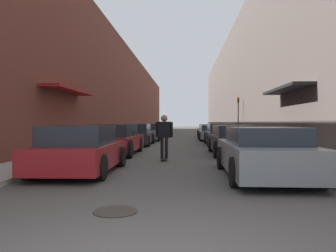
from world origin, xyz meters
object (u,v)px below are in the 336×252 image
(parked_car_left_1, at_px, (115,140))
(parked_car_right_0, at_px, (263,153))
(parked_car_left_2, at_px, (136,135))
(parked_car_right_4, at_px, (208,131))
(parked_car_right_1, at_px, (232,140))
(parked_car_right_3, at_px, (212,133))
(parked_car_left_0, at_px, (80,150))
(traffic_light, at_px, (238,113))
(parked_car_left_3, at_px, (148,132))
(parked_car_right_2, at_px, (221,135))
(manhole_cover, at_px, (115,211))
(skateboarder, at_px, (164,132))

(parked_car_left_1, distance_m, parked_car_right_0, 7.60)
(parked_car_left_2, distance_m, parked_car_right_4, 12.60)
(parked_car_right_1, distance_m, parked_car_right_3, 11.36)
(parked_car_left_0, xyz_separation_m, traffic_light, (7.43, 19.17, 1.60))
(parked_car_left_0, height_order, parked_car_right_0, parked_car_left_0)
(parked_car_left_0, distance_m, parked_car_right_1, 7.39)
(parked_car_left_3, xyz_separation_m, parked_car_right_0, (4.93, -16.57, 0.00))
(parked_car_left_1, xyz_separation_m, parked_car_right_3, (5.14, 11.63, -0.06))
(parked_car_right_0, bearing_deg, parked_car_left_2, 113.59)
(parked_car_left_3, xyz_separation_m, parked_car_right_2, (5.10, -4.63, 0.01))
(traffic_light, bearing_deg, parked_car_left_0, -111.18)
(parked_car_left_0, distance_m, parked_car_left_1, 5.17)
(parked_car_right_0, distance_m, manhole_cover, 4.69)
(parked_car_left_2, bearing_deg, parked_car_right_1, -48.11)
(parked_car_right_0, bearing_deg, parked_car_right_1, 89.55)
(parked_car_left_1, distance_m, manhole_cover, 9.33)
(parked_car_right_4, distance_m, skateboarder, 19.76)
(parked_car_right_0, bearing_deg, traffic_light, 82.83)
(parked_car_left_3, bearing_deg, traffic_light, 22.55)
(parked_car_right_4, bearing_deg, parked_car_right_3, -90.54)
(parked_car_right_0, xyz_separation_m, parked_car_right_1, (0.05, 5.91, -0.01))
(parked_car_right_0, height_order, skateboarder, skateboarder)
(parked_car_left_1, distance_m, skateboarder, 3.12)
(parked_car_left_0, xyz_separation_m, parked_car_left_1, (-0.13, 5.17, 0.01))
(parked_car_left_1, xyz_separation_m, skateboarder, (2.29, -2.08, 0.40))
(parked_car_left_1, bearing_deg, parked_car_left_2, 89.80)
(parked_car_left_0, relative_size, parked_car_right_2, 0.87)
(parked_car_left_2, bearing_deg, traffic_light, 46.79)
(parked_car_right_2, bearing_deg, skateboarder, -109.50)
(parked_car_left_3, bearing_deg, parked_car_right_1, -64.97)
(skateboarder, relative_size, manhole_cover, 2.42)
(parked_car_left_2, distance_m, skateboarder, 8.37)
(parked_car_right_2, bearing_deg, parked_car_left_0, -114.07)
(parked_car_left_2, xyz_separation_m, parked_car_right_4, (5.17, 11.50, -0.04))
(parked_car_right_2, relative_size, parked_car_right_4, 1.11)
(parked_car_right_4, bearing_deg, parked_car_left_1, -106.55)
(parked_car_left_3, height_order, parked_car_right_2, parked_car_right_2)
(traffic_light, bearing_deg, skateboarder, -108.15)
(parked_car_left_3, height_order, traffic_light, traffic_light)
(parked_car_right_1, relative_size, parked_car_right_2, 0.99)
(parked_car_right_1, height_order, traffic_light, traffic_light)
(parked_car_right_3, height_order, skateboarder, skateboarder)
(parked_car_left_2, bearing_deg, manhole_cover, -82.59)
(parked_car_right_0, xyz_separation_m, parked_car_right_2, (0.16, 11.94, 0.01))
(parked_car_left_1, height_order, traffic_light, traffic_light)
(parked_car_right_3, xyz_separation_m, manhole_cover, (-3.16, -20.72, -0.58))
(parked_car_left_1, relative_size, parked_car_right_0, 1.00)
(parked_car_right_3, bearing_deg, parked_car_right_4, 89.46)
(parked_car_right_1, height_order, parked_car_right_4, parked_car_right_1)
(parked_car_left_0, bearing_deg, parked_car_right_0, -5.38)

